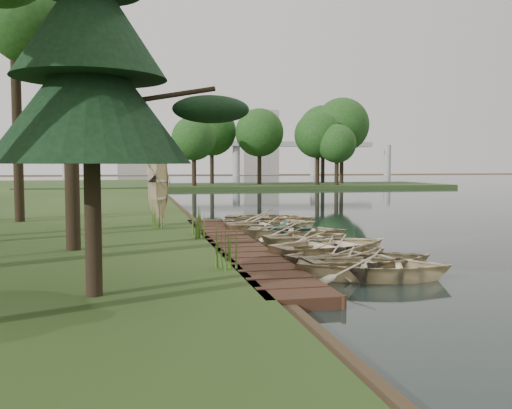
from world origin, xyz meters
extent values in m
plane|color=#3D2F1D|center=(0.00, 0.00, 0.00)|extent=(300.00, 300.00, 0.00)
cube|color=#3A2216|center=(-1.60, 0.00, 0.15)|extent=(1.60, 16.00, 0.30)
cube|color=#2C431D|center=(8.00, 50.00, 0.23)|extent=(50.00, 14.00, 0.45)
cylinder|color=black|center=(-15.33, 50.00, 2.85)|extent=(0.50, 0.50, 4.80)
sphere|color=#204A19|center=(-15.33, 50.00, 6.45)|extent=(5.60, 5.60, 5.60)
cylinder|color=black|center=(-8.67, 50.00, 2.85)|extent=(0.50, 0.50, 4.80)
sphere|color=#204A19|center=(-8.67, 50.00, 6.45)|extent=(5.60, 5.60, 5.60)
cylinder|color=black|center=(-2.00, 50.00, 2.85)|extent=(0.50, 0.50, 4.80)
sphere|color=#204A19|center=(-2.00, 50.00, 6.45)|extent=(5.60, 5.60, 5.60)
cylinder|color=black|center=(4.67, 50.00, 2.85)|extent=(0.50, 0.50, 4.80)
sphere|color=#204A19|center=(4.67, 50.00, 6.45)|extent=(5.60, 5.60, 5.60)
cylinder|color=black|center=(11.33, 50.00, 2.85)|extent=(0.50, 0.50, 4.80)
sphere|color=#204A19|center=(11.33, 50.00, 6.45)|extent=(5.60, 5.60, 5.60)
cylinder|color=black|center=(18.00, 50.00, 2.85)|extent=(0.50, 0.50, 4.80)
sphere|color=#204A19|center=(18.00, 50.00, 6.45)|extent=(5.60, 5.60, 5.60)
cylinder|color=black|center=(24.67, 50.00, 2.85)|extent=(0.50, 0.50, 4.80)
sphere|color=#204A19|center=(24.67, 50.00, 6.45)|extent=(5.60, 5.60, 5.60)
cube|color=#A5A5A0|center=(10.00, 120.00, 8.00)|extent=(90.00, 4.00, 1.20)
cylinder|color=#A5A5A0|center=(-20.00, 120.00, 4.00)|extent=(1.80, 1.80, 8.00)
cylinder|color=#A5A5A0|center=(0.00, 120.00, 4.00)|extent=(1.80, 1.80, 8.00)
cylinder|color=#A5A5A0|center=(20.00, 120.00, 4.00)|extent=(1.80, 1.80, 8.00)
cylinder|color=#A5A5A0|center=(40.00, 120.00, 4.00)|extent=(1.80, 1.80, 8.00)
cylinder|color=#A5A5A0|center=(60.00, 120.00, 4.00)|extent=(1.80, 1.80, 8.00)
cube|color=#A5A5A0|center=(30.00, 140.00, 9.00)|extent=(10.00, 8.00, 18.00)
cube|color=#A5A5A0|center=(-5.00, 145.00, 6.00)|extent=(8.00, 8.00, 12.00)
imported|color=beige|center=(0.93, -5.33, 0.44)|extent=(4.46, 3.87, 0.77)
imported|color=beige|center=(1.24, -4.44, 0.42)|extent=(3.73, 2.77, 0.74)
imported|color=beige|center=(0.90, -3.32, 0.40)|extent=(4.03, 3.48, 0.70)
imported|color=beige|center=(1.10, -2.03, 0.47)|extent=(4.70, 3.95, 0.83)
imported|color=beige|center=(1.24, -0.74, 0.36)|extent=(3.61, 3.15, 0.62)
imported|color=beige|center=(1.12, 0.87, 0.37)|extent=(3.28, 2.52, 0.63)
imported|color=beige|center=(1.17, 2.16, 0.43)|extent=(4.38, 3.73, 0.77)
imported|color=teal|center=(1.19, 3.44, 0.38)|extent=(3.83, 3.36, 0.66)
imported|color=beige|center=(0.78, 4.39, 0.45)|extent=(4.13, 3.12, 0.80)
imported|color=beige|center=(0.78, 5.86, 0.42)|extent=(4.24, 3.59, 0.75)
imported|color=beige|center=(1.30, 7.09, 0.46)|extent=(4.79, 4.21, 0.83)
imported|color=beige|center=(-3.70, 5.75, 0.64)|extent=(3.91, 3.41, 0.68)
cylinder|color=black|center=(-6.57, -0.58, 4.99)|extent=(0.43, 0.43, 9.39)
cylinder|color=black|center=(-9.79, 8.82, 5.00)|extent=(0.43, 0.43, 9.39)
ellipsoid|color=#204A19|center=(-9.79, 8.82, 9.69)|extent=(4.20, 4.20, 3.57)
cylinder|color=black|center=(-5.56, -6.89, 1.79)|extent=(0.32, 0.32, 2.98)
cone|color=black|center=(-5.56, -6.89, 4.16)|extent=(3.80, 3.80, 2.60)
cone|color=black|center=(-5.56, -6.89, 5.58)|extent=(2.90, 2.90, 2.25)
cone|color=#3F661E|center=(-2.60, -4.60, 0.87)|extent=(0.60, 0.60, 1.14)
cone|color=#3F661E|center=(-2.60, 1.30, 0.80)|extent=(0.60, 0.60, 1.01)
cone|color=#3F661E|center=(-2.60, 2.55, 0.82)|extent=(0.60, 0.60, 1.03)
cone|color=#3F661E|center=(-3.87, 4.90, 0.83)|extent=(0.60, 0.60, 1.06)
camera|label=1|loc=(-4.79, -18.22, 2.84)|focal=40.00mm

